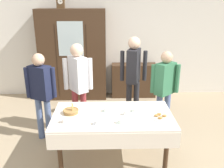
{
  "coord_description": "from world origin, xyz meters",
  "views": [
    {
      "loc": [
        -0.1,
        -3.52,
        2.45
      ],
      "look_at": [
        0.0,
        0.2,
        1.12
      ],
      "focal_mm": 39.29,
      "sensor_mm": 36.0,
      "label": 1
    }
  ],
  "objects_px": {
    "dining_table": "(113,122)",
    "bread_basket": "(71,111)",
    "person_near_right_end": "(78,80)",
    "person_behind_table_right": "(41,89)",
    "wall_cabinet": "(73,55)",
    "person_behind_table_left": "(133,72)",
    "bookshelf_low": "(134,80)",
    "tea_cup_far_left": "(106,110)",
    "tea_cup_back_edge": "(121,122)",
    "tea_cup_mid_left": "(126,113)",
    "person_beside_shelf": "(165,85)",
    "book_stack": "(134,62)",
    "tea_cup_far_right": "(134,110)",
    "pastry_plate": "(160,117)",
    "spoon_front_edge": "(112,116)",
    "spoon_near_left": "(94,108)",
    "tea_cup_mid_right": "(97,123)",
    "tea_cup_near_right": "(64,121)",
    "mantel_clock": "(61,3)"
  },
  "relations": [
    {
      "from": "tea_cup_mid_left",
      "to": "person_near_right_end",
      "type": "height_order",
      "value": "person_near_right_end"
    },
    {
      "from": "book_stack",
      "to": "person_behind_table_left",
      "type": "relative_size",
      "value": 0.13
    },
    {
      "from": "bookshelf_low",
      "to": "tea_cup_mid_right",
      "type": "height_order",
      "value": "bookshelf_low"
    },
    {
      "from": "tea_cup_back_edge",
      "to": "person_near_right_end",
      "type": "bearing_deg",
      "value": 122.3
    },
    {
      "from": "wall_cabinet",
      "to": "tea_cup_far_left",
      "type": "height_order",
      "value": "wall_cabinet"
    },
    {
      "from": "person_beside_shelf",
      "to": "person_behind_table_left",
      "type": "xyz_separation_m",
      "value": [
        -0.53,
        0.42,
        0.13
      ]
    },
    {
      "from": "person_behind_table_left",
      "to": "mantel_clock",
      "type": "bearing_deg",
      "value": 139.48
    },
    {
      "from": "bread_basket",
      "to": "person_near_right_end",
      "type": "xyz_separation_m",
      "value": [
        0.04,
        0.77,
        0.23
      ]
    },
    {
      "from": "wall_cabinet",
      "to": "mantel_clock",
      "type": "xyz_separation_m",
      "value": [
        -0.21,
        -0.0,
        1.22
      ]
    },
    {
      "from": "mantel_clock",
      "to": "bookshelf_low",
      "type": "bearing_deg",
      "value": 1.7
    },
    {
      "from": "spoon_front_edge",
      "to": "spoon_near_left",
      "type": "bearing_deg",
      "value": 133.06
    },
    {
      "from": "tea_cup_far_left",
      "to": "bread_basket",
      "type": "relative_size",
      "value": 0.54
    },
    {
      "from": "person_behind_table_left",
      "to": "tea_cup_far_left",
      "type": "bearing_deg",
      "value": -115.56
    },
    {
      "from": "tea_cup_far_left",
      "to": "person_near_right_end",
      "type": "distance_m",
      "value": 0.92
    },
    {
      "from": "tea_cup_mid_left",
      "to": "person_beside_shelf",
      "type": "bearing_deg",
      "value": 47.43
    },
    {
      "from": "tea_cup_back_edge",
      "to": "person_behind_table_left",
      "type": "height_order",
      "value": "person_behind_table_left"
    },
    {
      "from": "wall_cabinet",
      "to": "person_behind_table_left",
      "type": "xyz_separation_m",
      "value": [
        1.34,
        -1.33,
        -0.02
      ]
    },
    {
      "from": "mantel_clock",
      "to": "tea_cup_mid_right",
      "type": "distance_m",
      "value": 3.35
    },
    {
      "from": "person_behind_table_right",
      "to": "dining_table",
      "type": "bearing_deg",
      "value": -28.76
    },
    {
      "from": "tea_cup_back_edge",
      "to": "bread_basket",
      "type": "height_order",
      "value": "bread_basket"
    },
    {
      "from": "dining_table",
      "to": "bread_basket",
      "type": "bearing_deg",
      "value": 170.65
    },
    {
      "from": "book_stack",
      "to": "tea_cup_mid_right",
      "type": "bearing_deg",
      "value": -106.08
    },
    {
      "from": "mantel_clock",
      "to": "dining_table",
      "type": "bearing_deg",
      "value": -66.74
    },
    {
      "from": "tea_cup_far_left",
      "to": "tea_cup_near_right",
      "type": "height_order",
      "value": "same"
    },
    {
      "from": "bookshelf_low",
      "to": "person_beside_shelf",
      "type": "relative_size",
      "value": 0.71
    },
    {
      "from": "dining_table",
      "to": "bookshelf_low",
      "type": "relative_size",
      "value": 1.62
    },
    {
      "from": "tea_cup_back_edge",
      "to": "person_near_right_end",
      "type": "distance_m",
      "value": 1.34
    },
    {
      "from": "tea_cup_mid_left",
      "to": "tea_cup_mid_right",
      "type": "bearing_deg",
      "value": -147.06
    },
    {
      "from": "person_near_right_end",
      "to": "mantel_clock",
      "type": "bearing_deg",
      "value": 106.81
    },
    {
      "from": "spoon_front_edge",
      "to": "spoon_near_left",
      "type": "relative_size",
      "value": 1.0
    },
    {
      "from": "tea_cup_far_right",
      "to": "pastry_plate",
      "type": "distance_m",
      "value": 0.41
    },
    {
      "from": "bookshelf_low",
      "to": "tea_cup_far_left",
      "type": "height_order",
      "value": "bookshelf_low"
    },
    {
      "from": "bread_basket",
      "to": "person_near_right_end",
      "type": "height_order",
      "value": "person_near_right_end"
    },
    {
      "from": "tea_cup_far_right",
      "to": "person_behind_table_right",
      "type": "height_order",
      "value": "person_behind_table_right"
    },
    {
      "from": "dining_table",
      "to": "person_near_right_end",
      "type": "relative_size",
      "value": 1.06
    },
    {
      "from": "tea_cup_back_edge",
      "to": "pastry_plate",
      "type": "distance_m",
      "value": 0.61
    },
    {
      "from": "book_stack",
      "to": "tea_cup_back_edge",
      "type": "bearing_deg",
      "value": -99.93
    },
    {
      "from": "dining_table",
      "to": "tea_cup_far_right",
      "type": "relative_size",
      "value": 13.9
    },
    {
      "from": "spoon_front_edge",
      "to": "spoon_near_left",
      "type": "xyz_separation_m",
      "value": [
        -0.28,
        0.3,
        0.0
      ]
    },
    {
      "from": "dining_table",
      "to": "mantel_clock",
      "type": "distance_m",
      "value": 3.26
    },
    {
      "from": "book_stack",
      "to": "person_near_right_end",
      "type": "height_order",
      "value": "person_near_right_end"
    },
    {
      "from": "dining_table",
      "to": "bread_basket",
      "type": "xyz_separation_m",
      "value": [
        -0.64,
        0.1,
        0.14
      ]
    },
    {
      "from": "tea_cup_back_edge",
      "to": "person_behind_table_right",
      "type": "relative_size",
      "value": 0.08
    },
    {
      "from": "pastry_plate",
      "to": "person_behind_table_left",
      "type": "distance_m",
      "value": 1.4
    },
    {
      "from": "bookshelf_low",
      "to": "tea_cup_back_edge",
      "type": "bearing_deg",
      "value": -99.93
    },
    {
      "from": "person_near_right_end",
      "to": "person_behind_table_right",
      "type": "bearing_deg",
      "value": -161.28
    },
    {
      "from": "tea_cup_far_left",
      "to": "bread_basket",
      "type": "distance_m",
      "value": 0.54
    },
    {
      "from": "dining_table",
      "to": "tea_cup_mid_right",
      "type": "height_order",
      "value": "tea_cup_mid_right"
    },
    {
      "from": "mantel_clock",
      "to": "bread_basket",
      "type": "bearing_deg",
      "value": -79.15
    },
    {
      "from": "pastry_plate",
      "to": "person_beside_shelf",
      "type": "relative_size",
      "value": 0.18
    }
  ]
}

